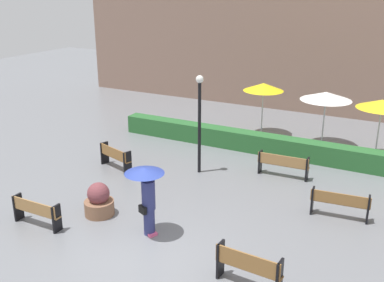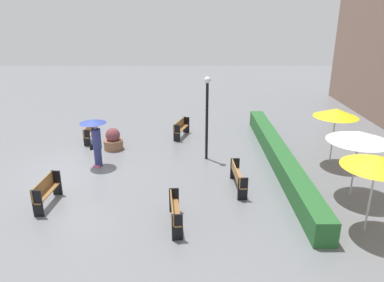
% 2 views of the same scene
% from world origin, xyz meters
% --- Properties ---
extents(ground_plane, '(60.00, 60.00, 0.00)m').
position_xyz_m(ground_plane, '(0.00, 0.00, 0.00)').
color(ground_plane, slate).
extents(bench_far_left, '(1.63, 0.81, 0.88)m').
position_xyz_m(bench_far_left, '(-4.10, 4.09, 0.52)').
color(bench_far_left, olive).
rests_on(bench_far_left, ground).
extents(bench_back_row, '(1.88, 0.43, 0.86)m').
position_xyz_m(bench_back_row, '(1.82, 6.35, 0.52)').
color(bench_back_row, '#9E7242').
rests_on(bench_back_row, ground).
extents(bench_near_right, '(1.64, 0.43, 0.94)m').
position_xyz_m(bench_near_right, '(3.02, -0.30, 0.56)').
color(bench_near_right, olive).
rests_on(bench_near_right, ground).
extents(bench_far_right, '(1.76, 0.49, 0.85)m').
position_xyz_m(bench_far_right, '(4.27, 4.11, 0.52)').
color(bench_far_right, olive).
rests_on(bench_far_right, ground).
extents(bench_near_left, '(1.65, 0.34, 0.83)m').
position_xyz_m(bench_near_left, '(-3.49, -0.52, 0.49)').
color(bench_near_left, '#9E7242').
rests_on(bench_near_left, ground).
extents(pedestrian_with_umbrella, '(1.10, 1.10, 2.06)m').
position_xyz_m(pedestrian_with_umbrella, '(-0.34, 0.61, 1.40)').
color(pedestrian_with_umbrella, navy).
rests_on(pedestrian_with_umbrella, ground).
extents(planter_pot, '(0.91, 0.91, 1.05)m').
position_xyz_m(planter_pot, '(-2.31, 0.90, 0.45)').
color(planter_pot, brown).
rests_on(planter_pot, ground).
extents(lamp_post, '(0.28, 0.28, 3.70)m').
position_xyz_m(lamp_post, '(-1.10, 5.31, 2.28)').
color(lamp_post, black).
rests_on(lamp_post, ground).
extents(patio_umbrella_yellow, '(1.84, 1.84, 2.47)m').
position_xyz_m(patio_umbrella_yellow, '(-0.53, 10.66, 2.29)').
color(patio_umbrella_yellow, silver).
rests_on(patio_umbrella_yellow, ground).
extents(patio_umbrella_white, '(2.16, 2.16, 2.43)m').
position_xyz_m(patio_umbrella_white, '(2.34, 10.38, 2.25)').
color(patio_umbrella_white, silver).
rests_on(patio_umbrella_white, ground).
extents(patio_umbrella_yellow_far, '(1.97, 1.97, 2.47)m').
position_xyz_m(patio_umbrella_yellow_far, '(4.61, 9.88, 2.28)').
color(patio_umbrella_yellow_far, silver).
rests_on(patio_umbrella_yellow_far, ground).
extents(hedge_strip, '(11.80, 0.70, 0.80)m').
position_xyz_m(hedge_strip, '(-0.40, 8.40, 0.40)').
color(hedge_strip, '#28602D').
rests_on(hedge_strip, ground).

